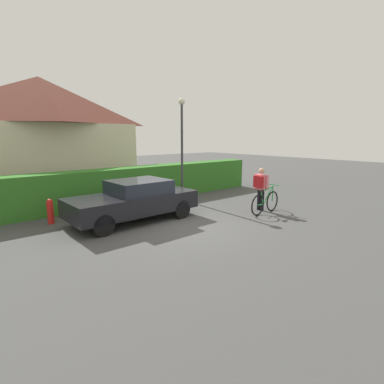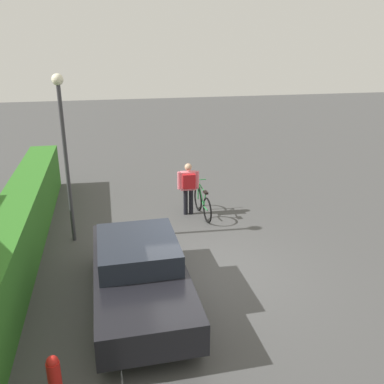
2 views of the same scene
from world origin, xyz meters
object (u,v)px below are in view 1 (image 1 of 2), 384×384
Objects in this scene: person_rider at (261,185)px; parked_car_near at (134,200)px; bicycle at (265,202)px; street_lamp at (182,136)px; fire_hydrant at (50,211)px.

parked_car_near is at bearing 156.86° from person_rider.
parked_car_near is 2.61× the size of person_rider.
bicycle is 1.06× the size of person_rider.
street_lamp reaches higher than person_rider.
fire_hydrant is at bearing 149.86° from bicycle.
person_rider is at bearing -26.68° from fire_hydrant.
bicycle is 0.72m from person_rider.
fire_hydrant is (-2.23, 1.45, -0.29)m from parked_car_near.
street_lamp is (3.22, 1.50, 2.08)m from parked_car_near.
bicycle is 4.51m from street_lamp.
parked_car_near is 4.11m from street_lamp.
fire_hydrant is at bearing -179.47° from street_lamp.
fire_hydrant is (-5.45, -0.05, -2.37)m from street_lamp.
person_rider is at bearing -71.86° from street_lamp.
bicycle is 2.12× the size of fire_hydrant.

